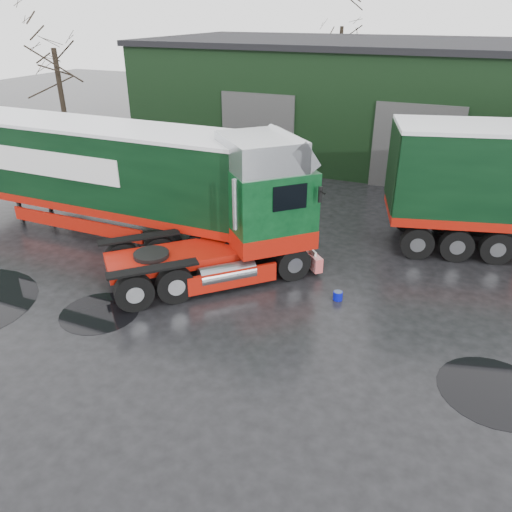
% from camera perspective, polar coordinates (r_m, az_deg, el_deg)
% --- Properties ---
extents(ground, '(100.00, 100.00, 0.00)m').
position_cam_1_polar(ground, '(13.48, 0.30, -9.08)').
color(ground, black).
extents(warehouse, '(32.40, 12.40, 6.30)m').
position_cam_1_polar(warehouse, '(30.55, 19.54, 16.21)').
color(warehouse, black).
rests_on(warehouse, ground).
extents(hero_tractor, '(7.24, 7.20, 4.45)m').
position_cam_1_polar(hero_tractor, '(15.41, -5.90, 4.97)').
color(hero_tractor, '#083516').
rests_on(hero_tractor, ground).
extents(trailer_left, '(13.44, 2.84, 4.17)m').
position_cam_1_polar(trailer_left, '(19.67, -16.68, 8.33)').
color(trailer_left, silver).
rests_on(trailer_left, ground).
extents(wash_bucket, '(0.36, 0.36, 0.26)m').
position_cam_1_polar(wash_bucket, '(15.15, 9.34, -4.50)').
color(wash_bucket, '#070CA2').
rests_on(wash_bucket, ground).
extents(tree_left, '(4.40, 4.40, 8.50)m').
position_cam_1_polar(tree_left, '(30.89, -21.59, 18.07)').
color(tree_left, black).
rests_on(tree_left, ground).
extents(tree_back_a, '(4.40, 4.40, 9.50)m').
position_cam_1_polar(tree_back_a, '(41.52, 9.58, 21.86)').
color(tree_back_a, black).
rests_on(tree_back_a, ground).
extents(puddle_0, '(2.25, 2.25, 0.01)m').
position_cam_1_polar(puddle_0, '(15.09, -17.44, -6.19)').
color(puddle_0, black).
rests_on(puddle_0, ground).
extents(puddle_1, '(2.50, 2.50, 0.01)m').
position_cam_1_polar(puddle_1, '(12.98, 25.53, -13.75)').
color(puddle_1, black).
rests_on(puddle_1, ground).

